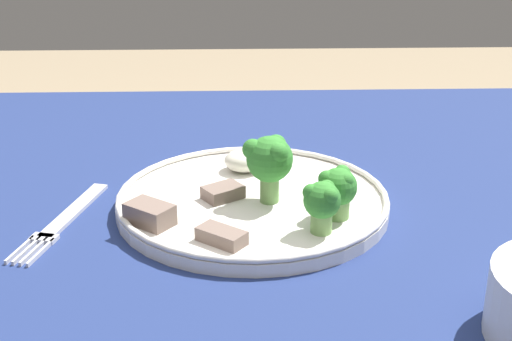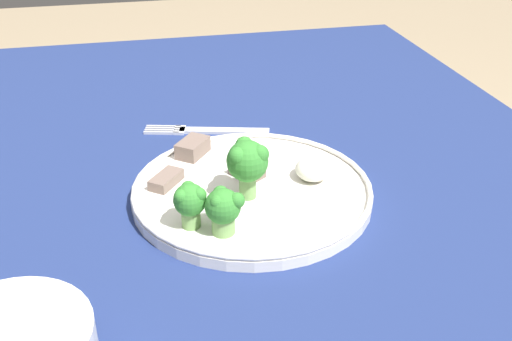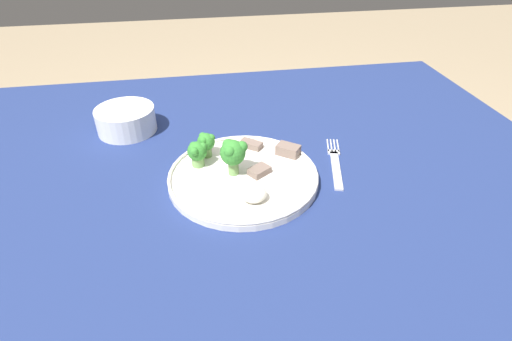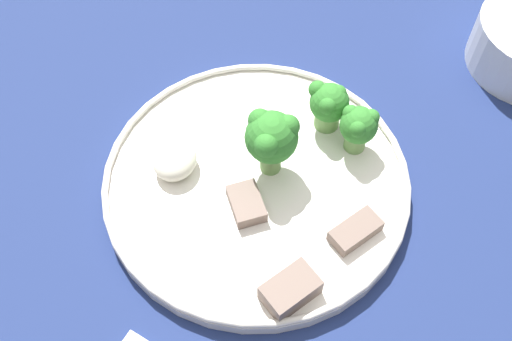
{
  "view_description": "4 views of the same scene",
  "coord_description": "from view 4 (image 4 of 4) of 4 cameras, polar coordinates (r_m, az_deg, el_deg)",
  "views": [
    {
      "loc": [
        0.02,
        0.59,
        1.01
      ],
      "look_at": [
        -0.0,
        -0.02,
        0.76
      ],
      "focal_mm": 50.0,
      "sensor_mm": 36.0,
      "label": 1
    },
    {
      "loc": [
        -0.56,
        0.07,
        1.07
      ],
      "look_at": [
        -0.02,
        -0.05,
        0.76
      ],
      "focal_mm": 42.0,
      "sensor_mm": 36.0,
      "label": 2
    },
    {
      "loc": [
        -0.08,
        -0.62,
        1.14
      ],
      "look_at": [
        0.02,
        -0.05,
        0.74
      ],
      "focal_mm": 28.0,
      "sensor_mm": 36.0,
      "label": 3
    },
    {
      "loc": [
        0.27,
        0.03,
        1.16
      ],
      "look_at": [
        0.02,
        -0.04,
        0.76
      ],
      "focal_mm": 42.0,
      "sensor_mm": 36.0,
      "label": 4
    }
  ],
  "objects": [
    {
      "name": "meat_slice_middle_slice",
      "position": [
        0.46,
        3.29,
        -11.3
      ],
      "size": [
        0.05,
        0.05,
        0.02
      ],
      "color": "#756056",
      "rests_on": "dinner_plate"
    },
    {
      "name": "sauce_dollop",
      "position": [
        0.52,
        -7.75,
        0.99
      ],
      "size": [
        0.04,
        0.04,
        0.02
      ],
      "color": "silver",
      "rests_on": "dinner_plate"
    },
    {
      "name": "meat_slice_rear_slice",
      "position": [
        0.5,
        9.45,
        -5.7
      ],
      "size": [
        0.05,
        0.04,
        0.01
      ],
      "color": "#756056",
      "rests_on": "dinner_plate"
    },
    {
      "name": "dinner_plate",
      "position": [
        0.52,
        0.07,
        -0.94
      ],
      "size": [
        0.27,
        0.27,
        0.02
      ],
      "color": "white",
      "rests_on": "table"
    },
    {
      "name": "meat_slice_front_slice",
      "position": [
        0.5,
        -0.93,
        -3.18
      ],
      "size": [
        0.05,
        0.04,
        0.01
      ],
      "color": "#756056",
      "rests_on": "dinner_plate"
    },
    {
      "name": "broccoli_floret_near_rim_left",
      "position": [
        0.53,
        9.74,
        4.18
      ],
      "size": [
        0.03,
        0.03,
        0.05
      ],
      "color": "#709E56",
      "rests_on": "dinner_plate"
    },
    {
      "name": "broccoli_floret_center_left",
      "position": [
        0.54,
        6.61,
        6.4
      ],
      "size": [
        0.04,
        0.04,
        0.05
      ],
      "color": "#709E56",
      "rests_on": "dinner_plate"
    },
    {
      "name": "broccoli_floret_back_left",
      "position": [
        0.49,
        1.48,
        3.16
      ],
      "size": [
        0.05,
        0.04,
        0.07
      ],
      "color": "#709E56",
      "rests_on": "dinner_plate"
    },
    {
      "name": "table",
      "position": [
        0.61,
        4.19,
        -7.11
      ],
      "size": [
        1.27,
        0.95,
        0.71
      ],
      "color": "navy",
      "rests_on": "ground_plane"
    }
  ]
}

